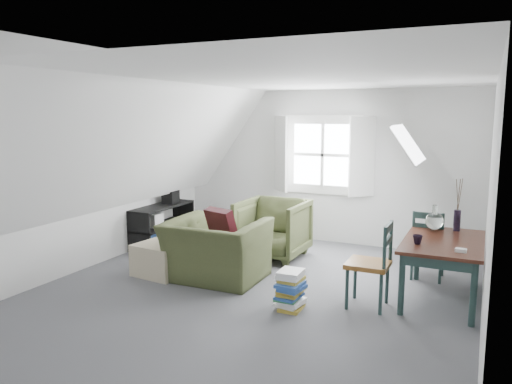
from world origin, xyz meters
The scene contains 24 objects.
floor centered at (0.00, 0.00, 0.00)m, with size 5.50×5.50×0.00m, color #4C4D52.
ceiling centered at (0.00, 0.00, 2.50)m, with size 5.50×5.50×0.00m, color white.
wall_back centered at (0.00, 2.75, 1.25)m, with size 5.00×5.00×0.00m, color silver.
wall_front centered at (0.00, -2.75, 1.25)m, with size 5.00×5.00×0.00m, color silver.
wall_left centered at (-2.50, 0.00, 1.25)m, with size 5.50×5.50×0.00m, color silver.
wall_right centered at (2.50, 0.00, 1.25)m, with size 5.50×5.50×0.00m, color silver.
slope_left centered at (-1.55, 0.00, 1.78)m, with size 5.50×5.50×0.00m, color white.
slope_right centered at (1.55, 0.00, 1.78)m, with size 5.50×5.50×0.00m, color white.
dormer_window centered at (0.00, 2.68, 1.45)m, with size 1.71×0.35×1.30m.
skylight centered at (1.55, 1.30, 1.75)m, with size 0.55×0.75×0.04m, color white.
armchair_near centered at (-0.62, 0.25, 0.00)m, with size 1.19×1.04×0.77m, color #3B4326.
armchair_far centered at (-0.36, 1.48, 0.00)m, with size 0.93×0.96×0.87m, color #3B4326.
throw_pillow centered at (-0.62, 0.40, 0.69)m, with size 0.43×0.12×0.43m, color #3C1016.
ottoman centered at (-1.38, 0.15, 0.21)m, with size 0.63×0.63×0.42m, color tan.
dining_table centered at (2.07, 0.71, 0.61)m, with size 0.85×1.41×0.71m.
demijohn centered at (1.92, 1.16, 0.83)m, with size 0.22×0.22×0.30m.
vase_twigs centered at (2.17, 1.26, 0.85)m, with size 0.08×0.09×0.64m.
cup centered at (1.82, 0.41, 0.71)m, with size 0.11×0.11×0.10m, color black.
paper_box centered at (2.27, 0.26, 0.73)m, with size 0.11×0.07×0.04m, color white.
dining_chair_far centered at (1.83, 1.42, 0.47)m, with size 0.43×0.43×0.91m.
dining_chair_near centered at (1.38, 0.16, 0.50)m, with size 0.45×0.45×0.96m.
media_shelf centered at (-2.29, 1.37, 0.29)m, with size 0.42×1.26×0.65m.
electronics_box centered at (-2.29, 1.67, 0.74)m, with size 0.20×0.28×0.22m, color black.
magazine_stack centered at (0.60, -0.27, 0.22)m, with size 0.32×0.38×0.43m.
Camera 1 is at (2.45, -5.15, 2.12)m, focal length 35.00 mm.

